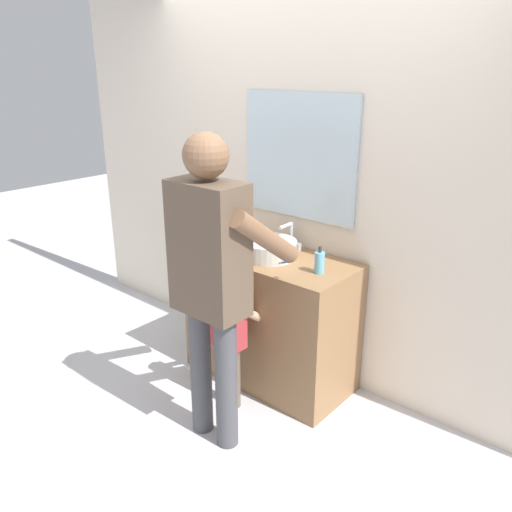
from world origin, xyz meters
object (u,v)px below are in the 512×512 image
at_px(toothbrush_cup, 241,235).
at_px(adult_parent, 212,268).
at_px(child_toddler, 229,327).
at_px(soap_bottle, 319,262).

relative_size(toothbrush_cup, adult_parent, 0.12).
xyz_separation_m(child_toddler, adult_parent, (0.15, -0.27, 0.51)).
distance_m(toothbrush_cup, child_toddler, 0.71).
bearing_deg(toothbrush_cup, soap_bottle, -8.66).
bearing_deg(child_toddler, soap_bottle, 42.90).
bearing_deg(child_toddler, adult_parent, -61.58).
bearing_deg(soap_bottle, child_toddler, -137.10).
bearing_deg(adult_parent, soap_bottle, 68.99).
distance_m(child_toddler, adult_parent, 0.60).
bearing_deg(soap_bottle, toothbrush_cup, 171.34).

